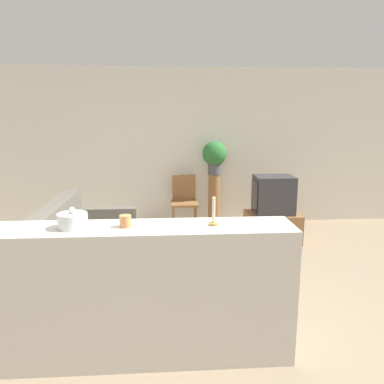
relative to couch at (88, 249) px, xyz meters
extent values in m
plane|color=gray|center=(0.75, -1.27, -0.31)|extent=(14.00, 14.00, 0.00)
cube|color=silver|center=(0.75, 2.16, 1.04)|extent=(9.00, 0.06, 2.70)
cube|color=#605B51|center=(0.05, 0.00, -0.08)|extent=(0.96, 1.61, 0.46)
cube|color=#605B51|center=(-0.33, 0.00, 0.38)|extent=(0.20, 1.61, 0.44)
cube|color=#605B51|center=(0.05, -0.73, 0.01)|extent=(0.96, 0.16, 0.64)
cube|color=#605B51|center=(0.05, 0.73, 0.01)|extent=(0.96, 0.16, 0.64)
cube|color=olive|center=(2.56, 1.05, -0.09)|extent=(0.78, 0.59, 0.44)
cube|color=#333338|center=(2.56, 1.05, 0.42)|extent=(0.57, 0.46, 0.57)
cube|color=black|center=(2.28, 1.05, 0.42)|extent=(0.02, 0.38, 0.44)
cube|color=olive|center=(1.25, 1.70, 0.14)|extent=(0.44, 0.44, 0.04)
cube|color=olive|center=(1.25, 1.90, 0.38)|extent=(0.40, 0.04, 0.43)
cylinder|color=olive|center=(1.06, 1.51, -0.09)|extent=(0.04, 0.04, 0.43)
cylinder|color=olive|center=(1.44, 1.51, -0.09)|extent=(0.04, 0.04, 0.43)
cylinder|color=olive|center=(1.06, 1.89, -0.09)|extent=(0.04, 0.04, 0.43)
cylinder|color=olive|center=(1.44, 1.89, -0.09)|extent=(0.04, 0.04, 0.43)
cylinder|color=olive|center=(1.77, 1.88, 0.15)|extent=(0.20, 0.20, 0.91)
cylinder|color=#4C4C51|center=(1.77, 1.88, 0.69)|extent=(0.22, 0.22, 0.18)
sphere|color=#2D7033|center=(1.77, 1.88, 0.96)|extent=(0.41, 0.41, 0.41)
cube|color=beige|center=(0.75, -1.65, 0.23)|extent=(2.35, 0.44, 1.08)
cylinder|color=silver|center=(0.26, -1.65, 0.83)|extent=(0.22, 0.22, 0.11)
sphere|color=silver|center=(0.26, -1.65, 0.91)|extent=(0.05, 0.05, 0.05)
cylinder|color=#C6844C|center=(0.65, -1.65, 0.82)|extent=(0.09, 0.09, 0.09)
cylinder|color=#B7933D|center=(1.31, -1.65, 0.78)|extent=(0.07, 0.07, 0.02)
cylinder|color=beige|center=(1.31, -1.65, 0.89)|extent=(0.02, 0.02, 0.20)
camera|label=1|loc=(0.96, -4.37, 1.60)|focal=35.00mm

